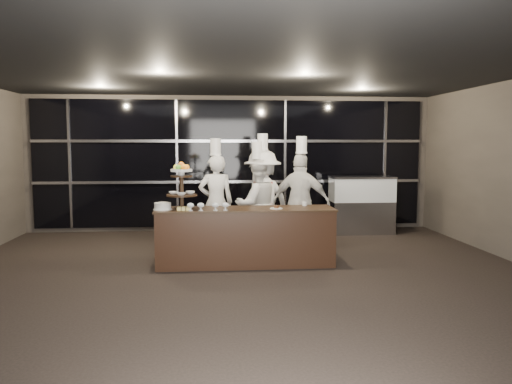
{
  "coord_description": "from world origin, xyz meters",
  "views": [
    {
      "loc": [
        -0.44,
        -6.18,
        1.96
      ],
      "look_at": [
        0.29,
        1.99,
        1.15
      ],
      "focal_mm": 35.0,
      "sensor_mm": 36.0,
      "label": 1
    }
  ],
  "objects": [
    {
      "name": "chef_d",
      "position": [
        1.16,
        2.62,
        0.9
      ],
      "size": [
        1.13,
        0.79,
        2.08
      ],
      "color": "silver",
      "rests_on": "ground"
    },
    {
      "name": "compotes",
      "position": [
        -0.5,
        1.47,
        1.0
      ],
      "size": [
        0.64,
        0.11,
        0.12
      ],
      "color": "silver",
      "rests_on": "buffet_counter"
    },
    {
      "name": "buffet_counter",
      "position": [
        0.09,
        1.69,
        0.47
      ],
      "size": [
        2.84,
        0.74,
        0.92
      ],
      "color": "black",
      "rests_on": "ground"
    },
    {
      "name": "chef_a",
      "position": [
        -0.37,
        2.93,
        0.9
      ],
      "size": [
        0.67,
        0.47,
        2.04
      ],
      "color": "white",
      "rests_on": "ground"
    },
    {
      "name": "room",
      "position": [
        0.0,
        0.0,
        1.5
      ],
      "size": [
        10.0,
        10.0,
        10.0
      ],
      "color": "black",
      "rests_on": "ground"
    },
    {
      "name": "layer_cake",
      "position": [
        -1.21,
        1.64,
        0.97
      ],
      "size": [
        0.3,
        0.3,
        0.11
      ],
      "color": "white",
      "rests_on": "buffet_counter"
    },
    {
      "name": "display_stand",
      "position": [
        -0.91,
        1.69,
        1.34
      ],
      "size": [
        0.48,
        0.48,
        0.74
      ],
      "color": "black",
      "rests_on": "buffet_counter"
    },
    {
      "name": "chef_b",
      "position": [
        0.37,
        2.76,
        0.85
      ],
      "size": [
        0.96,
        0.84,
        1.98
      ],
      "color": "white",
      "rests_on": "ground"
    },
    {
      "name": "pastry_squares",
      "position": [
        -0.88,
        1.53,
        0.95
      ],
      "size": [
        0.19,
        0.13,
        0.05
      ],
      "color": "#FFE77C",
      "rests_on": "buffet_counter"
    },
    {
      "name": "chef_c",
      "position": [
        0.49,
        2.9,
        0.92
      ],
      "size": [
        1.36,
        1.19,
        2.13
      ],
      "color": "white",
      "rests_on": "ground"
    },
    {
      "name": "chef_cup",
      "position": [
        1.09,
        1.94,
        0.96
      ],
      "size": [
        0.08,
        0.08,
        0.07
      ],
      "primitive_type": "cylinder",
      "color": "white",
      "rests_on": "buffet_counter"
    },
    {
      "name": "small_plate",
      "position": [
        0.57,
        1.59,
        0.94
      ],
      "size": [
        0.2,
        0.2,
        0.05
      ],
      "color": "white",
      "rests_on": "buffet_counter"
    },
    {
      "name": "window_wall",
      "position": [
        0.0,
        4.94,
        1.5
      ],
      "size": [
        8.6,
        0.1,
        2.8
      ],
      "color": "black",
      "rests_on": "ground"
    },
    {
      "name": "display_case",
      "position": [
        2.79,
        4.3,
        0.69
      ],
      "size": [
        1.36,
        0.59,
        1.24
      ],
      "color": "#A5A5AA",
      "rests_on": "ground"
    }
  ]
}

